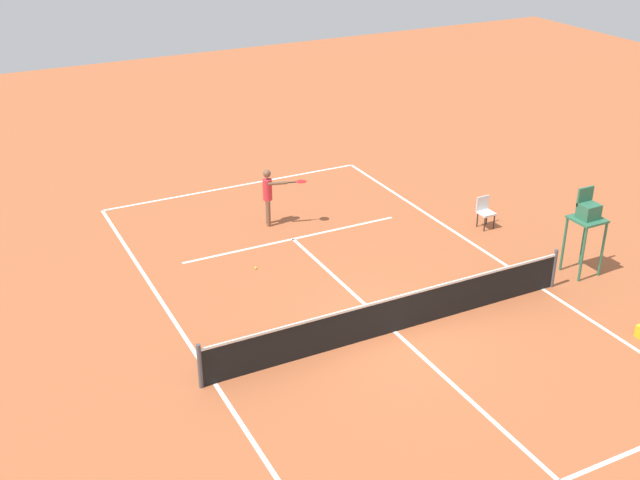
% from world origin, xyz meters
% --- Properties ---
extents(ground_plane, '(60.00, 60.00, 0.00)m').
position_xyz_m(ground_plane, '(0.00, 0.00, 0.00)').
color(ground_plane, '#AD5933').
extents(court_lines, '(9.13, 20.60, 0.01)m').
position_xyz_m(court_lines, '(0.00, 0.00, 0.00)').
color(court_lines, white).
rests_on(court_lines, ground).
extents(tennis_net, '(9.73, 0.10, 1.07)m').
position_xyz_m(tennis_net, '(0.00, 0.00, 0.50)').
color(tennis_net, '#4C4C51').
rests_on(tennis_net, ground).
extents(player_serving, '(1.24, 0.85, 1.78)m').
position_xyz_m(player_serving, '(0.19, -6.87, 1.07)').
color(player_serving, brown).
rests_on(player_serving, ground).
extents(tennis_ball, '(0.07, 0.07, 0.07)m').
position_xyz_m(tennis_ball, '(1.71, -4.41, 0.03)').
color(tennis_ball, '#CCE033').
rests_on(tennis_ball, ground).
extents(umpire_chair, '(0.80, 0.80, 2.41)m').
position_xyz_m(umpire_chair, '(-6.01, -0.27, 1.61)').
color(umpire_chair, '#2D6B4C').
rests_on(umpire_chair, ground).
extents(courtside_chair_mid, '(0.44, 0.46, 0.95)m').
position_xyz_m(courtside_chair_mid, '(-5.51, -3.79, 0.53)').
color(courtside_chair_mid, '#262626').
rests_on(courtside_chair_mid, ground).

